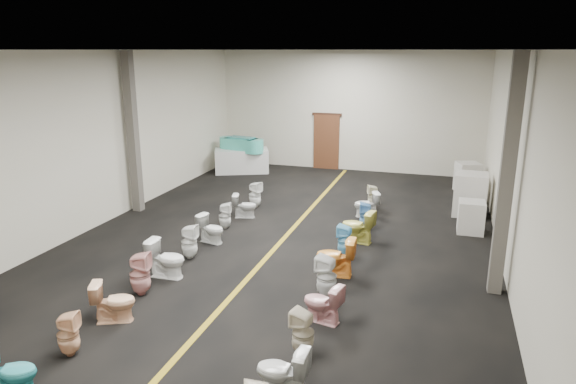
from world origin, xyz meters
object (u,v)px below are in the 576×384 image
toilet_left_5 (189,242)px  toilet_left_6 (211,229)px  toilet_left_9 (255,195)px  toilet_right_4 (327,277)px  toilet_right_6 (345,241)px  toilet_right_2 (303,333)px  toilet_left_7 (225,216)px  appliance_crate_a (471,217)px  toilet_right_3 (323,303)px  appliance_crate_b (470,194)px  appliance_crate_c (468,189)px  bathtub (241,144)px  toilet_left_1 (68,334)px  toilet_right_7 (358,226)px  toilet_right_9 (367,204)px  toilet_left_2 (114,301)px  toilet_right_5 (336,257)px  toilet_right_10 (373,196)px  toilet_left_0 (10,372)px  appliance_crate_d (467,177)px  toilet_left_3 (140,274)px  toilet_left_4 (166,259)px  toilet_right_1 (282,372)px  display_table (242,161)px  toilet_left_8 (245,206)px  toilet_right_8 (366,216)px

toilet_left_5 → toilet_left_6: 1.06m
toilet_left_6 → toilet_left_9: toilet_left_9 is taller
toilet_right_4 → toilet_right_6: toilet_right_4 is taller
toilet_left_5 → toilet_left_6: toilet_left_5 is taller
toilet_right_2 → toilet_left_7: bearing=-131.3°
appliance_crate_a → toilet_right_3: size_ratio=1.17×
appliance_crate_b → toilet_left_9: 6.12m
appliance_crate_c → bathtub: bearing=167.7°
appliance_crate_b → toilet_left_1: appliance_crate_b is taller
toilet_right_7 → toilet_right_4: bearing=9.2°
toilet_right_7 → toilet_right_9: (-0.11, 2.06, -0.06)m
toilet_left_2 → toilet_right_9: 7.72m
toilet_right_5 → toilet_right_6: toilet_right_5 is taller
toilet_left_9 → toilet_right_3: bearing=-134.8°
toilet_left_6 → toilet_right_2: size_ratio=0.91×
toilet_left_1 → toilet_right_10: toilet_left_1 is taller
appliance_crate_a → toilet_left_0: 10.54m
toilet_left_9 → toilet_right_5: 5.12m
toilet_left_6 → appliance_crate_d: bearing=-30.3°
appliance_crate_c → toilet_left_2: 11.00m
appliance_crate_d → toilet_left_1: size_ratio=1.37×
bathtub → toilet_left_3: 10.26m
toilet_left_0 → toilet_right_9: size_ratio=1.02×
appliance_crate_d → toilet_right_3: size_ratio=1.38×
toilet_right_6 → appliance_crate_a: bearing=137.4°
toilet_right_9 → appliance_crate_c: bearing=106.6°
bathtub → toilet_left_9: bathtub is taller
appliance_crate_b → toilet_left_3: (-6.07, -7.05, -0.17)m
appliance_crate_c → toilet_right_4: (-2.69, -7.31, -0.03)m
toilet_left_4 → toilet_left_6: toilet_left_4 is taller
toilet_right_1 → toilet_right_5: (-0.14, 3.97, 0.04)m
display_table → toilet_right_4: bearing=-59.1°
toilet_left_0 → toilet_right_7: bearing=-45.9°
toilet_left_6 → toilet_right_9: size_ratio=0.98×
toilet_right_9 → toilet_right_10: (0.05, 0.89, -0.01)m
appliance_crate_c → toilet_left_9: (-6.00, -2.38, -0.06)m
toilet_left_0 → appliance_crate_c: bearing=-48.0°
appliance_crate_c → toilet_right_1: (-2.59, -10.29, -0.08)m
toilet_left_7 → toilet_right_6: size_ratio=0.93×
toilet_left_0 → toilet_left_2: bearing=-23.1°
toilet_left_2 → toilet_left_7: 4.92m
toilet_left_8 → toilet_right_7: size_ratio=0.82×
appliance_crate_a → toilet_left_8: 5.98m
toilet_right_6 → toilet_right_7: size_ratio=0.93×
toilet_right_8 → toilet_left_6: bearing=-68.1°
bathtub → toilet_right_5: bearing=-44.6°
display_table → toilet_right_6: (5.39, -7.04, -0.07)m
appliance_crate_a → toilet_left_5: appliance_crate_a is taller
toilet_left_0 → toilet_right_10: size_ratio=1.04×
display_table → bathtub: bathtub is taller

